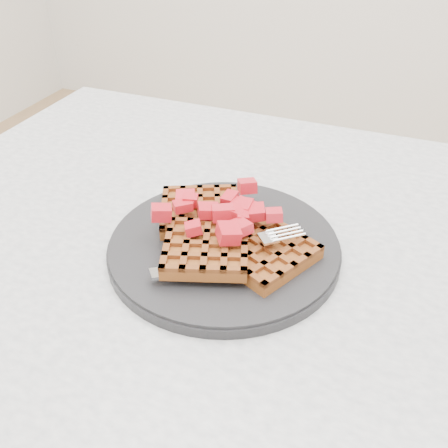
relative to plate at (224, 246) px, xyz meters
name	(u,v)px	position (x,y,z in m)	size (l,w,h in m)	color
table	(326,354)	(0.14, -0.01, -0.12)	(1.20, 0.80, 0.75)	silver
plate	(224,246)	(0.00, 0.00, 0.00)	(0.27, 0.27, 0.02)	black
waffles	(223,235)	(0.00, 0.00, 0.02)	(0.22, 0.19, 0.03)	brown
strawberry_pile	(224,214)	(0.00, 0.00, 0.05)	(0.15, 0.15, 0.02)	#A6000F
fork	(240,258)	(0.03, -0.03, 0.02)	(0.02, 0.18, 0.02)	silver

